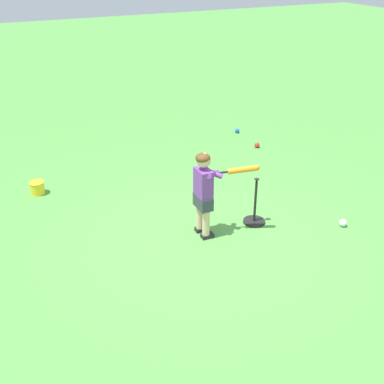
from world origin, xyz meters
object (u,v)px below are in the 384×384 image
Objects in this scene: child_batter at (206,187)px; play_ball_near_batter at (343,223)px; play_ball_behind_batter at (237,131)px; toy_bucket at (37,187)px; play_ball_far_right at (257,145)px; batting_tee at (254,215)px.

child_batter reaches higher than play_ball_near_batter.
play_ball_near_batter is 3.57m from play_ball_behind_batter.
child_batter reaches higher than toy_bucket.
toy_bucket reaches higher than play_ball_far_right.
play_ball_behind_batter is at bearing 81.07° from play_ball_near_batter.
batting_tee is 2.87× the size of toy_bucket.
child_batter reaches higher than play_ball_behind_batter.
play_ball_behind_batter is 0.14× the size of batting_tee.
play_ball_near_batter is at bearing -100.07° from play_ball_far_right.
play_ball_near_batter is at bearing -19.96° from child_batter.
batting_tee reaches higher than play_ball_near_batter.
play_ball_behind_batter is (2.21, 2.93, -0.61)m from child_batter.
play_ball_far_right is 0.80m from play_ball_behind_batter.
play_ball_near_batter is 1.16× the size of play_ball_behind_batter.
play_ball_near_batter is at bearing -30.99° from batting_tee.
play_ball_behind_batter is at bearing 85.04° from play_ball_far_right.
play_ball_far_right is at bearing 1.65° from toy_bucket.
child_batter is at bearing -50.93° from toy_bucket.
child_batter reaches higher than play_ball_far_right.
play_ball_behind_batter is at bearing 52.99° from child_batter.
play_ball_far_right is 0.15× the size of batting_tee.
child_batter is 3.72m from play_ball_behind_batter.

